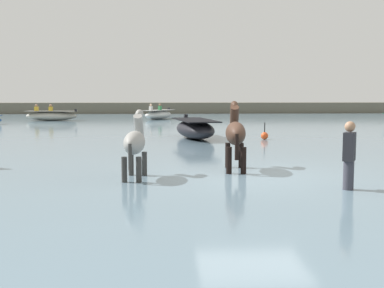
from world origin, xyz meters
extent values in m
plane|color=#756B56|center=(0.00, 0.00, 0.00)|extent=(120.00, 120.00, 0.00)
cube|color=slate|center=(0.00, 10.00, 0.16)|extent=(90.00, 90.00, 0.32)
ellipsoid|color=gray|center=(-2.64, -0.34, 1.10)|extent=(0.54, 1.29, 0.50)
cylinder|color=#31312F|center=(-2.76, 0.12, 0.43)|extent=(0.12, 0.12, 0.85)
cylinder|color=#31312F|center=(-2.45, 0.09, 0.43)|extent=(0.12, 0.12, 0.85)
cylinder|color=#31312F|center=(-2.83, -0.76, 0.43)|extent=(0.12, 0.12, 0.85)
cylinder|color=#31312F|center=(-2.53, -0.79, 0.43)|extent=(0.12, 0.12, 0.85)
cylinder|color=gray|center=(-2.59, 0.32, 1.42)|extent=(0.24, 0.48, 0.58)
ellipsoid|color=gray|center=(-2.57, 0.45, 1.69)|extent=(0.22, 0.45, 0.22)
cylinder|color=#31312F|center=(-2.70, -0.93, 0.87)|extent=(0.08, 0.08, 0.54)
ellipsoid|color=#382319|center=(-0.31, 0.66, 1.22)|extent=(0.61, 1.42, 0.55)
cylinder|color=black|center=(-0.43, 1.16, 0.47)|extent=(0.13, 0.13, 0.94)
cylinder|color=black|center=(-0.10, 1.12, 0.47)|extent=(0.13, 0.13, 0.94)
cylinder|color=black|center=(-0.53, 0.19, 0.47)|extent=(0.13, 0.13, 0.94)
cylinder|color=black|center=(-0.20, 0.16, 0.47)|extent=(0.13, 0.13, 0.94)
cylinder|color=#382319|center=(-0.24, 1.38, 1.56)|extent=(0.27, 0.53, 0.63)
ellipsoid|color=#382319|center=(-0.23, 1.52, 1.85)|extent=(0.24, 0.49, 0.24)
cylinder|color=black|center=(-0.38, 0.01, 0.96)|extent=(0.09, 0.09, 0.59)
ellipsoid|color=silver|center=(-2.51, 25.40, 0.64)|extent=(2.64, 3.33, 0.65)
cube|color=gray|center=(-2.51, 25.40, 0.99)|extent=(2.54, 3.20, 0.04)
cube|color=black|center=(-1.72, 26.70, 1.06)|extent=(0.20, 0.19, 0.18)
cube|color=white|center=(-3.04, 24.68, 1.16)|extent=(0.29, 0.32, 0.30)
sphere|color=beige|center=(-3.04, 24.68, 1.40)|extent=(0.18, 0.18, 0.18)
cube|color=#388E51|center=(-2.39, 25.32, 1.16)|extent=(0.29, 0.32, 0.30)
sphere|color=#A37556|center=(-2.39, 25.32, 1.40)|extent=(0.18, 0.18, 0.18)
ellipsoid|color=black|center=(-0.76, 9.30, 0.69)|extent=(1.95, 4.18, 0.75)
cube|color=black|center=(-0.76, 9.30, 1.09)|extent=(1.88, 4.01, 0.04)
cube|color=black|center=(-1.05, 11.21, 1.16)|extent=(0.18, 0.14, 0.18)
ellipsoid|color=#B2AD9E|center=(-10.01, 23.74, 0.64)|extent=(3.77, 1.60, 0.64)
cube|color=slate|center=(-10.01, 23.74, 0.98)|extent=(3.62, 1.54, 0.04)
cube|color=black|center=(-8.27, 23.53, 1.05)|extent=(0.14, 0.17, 0.18)
cube|color=gold|center=(-11.04, 23.77, 1.15)|extent=(0.28, 0.21, 0.30)
sphere|color=#A37556|center=(-11.04, 23.77, 1.39)|extent=(0.18, 0.18, 0.18)
cube|color=gold|center=(-10.02, 23.66, 1.15)|extent=(0.28, 0.21, 0.30)
sphere|color=#A37556|center=(-10.02, 23.66, 1.39)|extent=(0.18, 0.18, 0.18)
cylinder|color=#383842|center=(1.51, -1.78, 0.44)|extent=(0.20, 0.20, 0.88)
cube|color=#232328|center=(1.51, -1.78, 1.15)|extent=(0.33, 0.38, 0.54)
sphere|color=#A37556|center=(1.51, -1.78, 1.53)|extent=(0.20, 0.20, 0.20)
sphere|color=#E54C1E|center=(2.04, 8.62, 0.47)|extent=(0.30, 0.30, 0.30)
cylinder|color=black|center=(2.04, 8.62, 0.82)|extent=(0.04, 0.04, 0.39)
cube|color=#605B4C|center=(0.00, 37.06, 0.69)|extent=(80.00, 2.40, 1.37)
camera|label=1|loc=(-1.97, -10.69, 2.13)|focal=45.11mm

